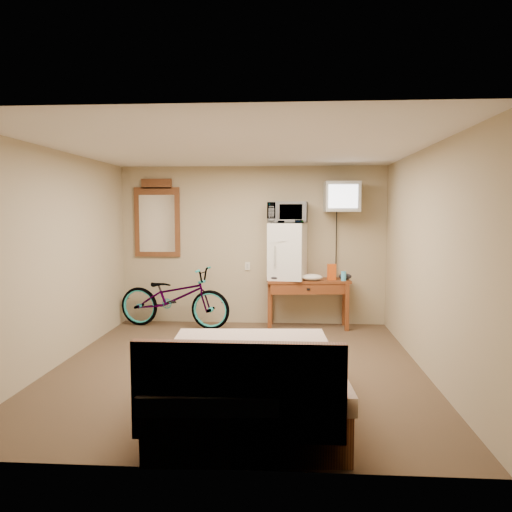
% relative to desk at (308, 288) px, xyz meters
% --- Properties ---
extents(room, '(4.60, 4.64, 2.50)m').
position_rel_desk_xyz_m(room, '(-0.87, -2.00, 0.63)').
color(room, '#473423').
rests_on(room, ground).
extents(desk, '(1.30, 0.59, 0.75)m').
position_rel_desk_xyz_m(desk, '(0.00, 0.00, 0.00)').
color(desk, brown).
rests_on(desk, floor).
extents(mini_fridge, '(0.62, 0.60, 0.86)m').
position_rel_desk_xyz_m(mini_fridge, '(-0.31, 0.03, 0.56)').
color(mini_fridge, white).
rests_on(mini_fridge, desk).
extents(microwave, '(0.62, 0.45, 0.33)m').
position_rel_desk_xyz_m(microwave, '(-0.31, 0.03, 1.16)').
color(microwave, white).
rests_on(microwave, mini_fridge).
extents(snack_bag, '(0.14, 0.10, 0.24)m').
position_rel_desk_xyz_m(snack_bag, '(0.36, -0.00, 0.25)').
color(snack_bag, '#D94F13').
rests_on(snack_bag, desk).
extents(blue_cup, '(0.08, 0.08, 0.14)m').
position_rel_desk_xyz_m(blue_cup, '(0.53, -0.07, 0.20)').
color(blue_cup, '#45BAEB').
rests_on(blue_cup, desk).
extents(cloth_cream, '(0.32, 0.25, 0.10)m').
position_rel_desk_xyz_m(cloth_cream, '(0.05, -0.10, 0.18)').
color(cloth_cream, silver).
rests_on(cloth_cream, desk).
extents(cloth_dark_a, '(0.23, 0.17, 0.09)m').
position_rel_desk_xyz_m(cloth_dark_a, '(-0.49, -0.11, 0.17)').
color(cloth_dark_a, black).
rests_on(cloth_dark_a, desk).
extents(cloth_dark_b, '(0.20, 0.16, 0.09)m').
position_rel_desk_xyz_m(cloth_dark_b, '(0.57, 0.07, 0.17)').
color(cloth_dark_b, black).
rests_on(cloth_dark_b, desk).
extents(crt_television, '(0.53, 0.60, 0.45)m').
position_rel_desk_xyz_m(crt_television, '(0.49, 0.02, 1.39)').
color(crt_television, black).
rests_on(crt_television, room).
extents(wall_mirror, '(0.73, 0.04, 1.24)m').
position_rel_desk_xyz_m(wall_mirror, '(-2.40, 0.27, 1.05)').
color(wall_mirror, brown).
rests_on(wall_mirror, room).
extents(bicycle, '(1.87, 0.92, 0.94)m').
position_rel_desk_xyz_m(bicycle, '(-2.06, -0.10, -0.15)').
color(bicycle, black).
rests_on(bicycle, floor).
extents(bed, '(1.65, 2.12, 0.90)m').
position_rel_desk_xyz_m(bed, '(-0.64, -3.38, -0.33)').
color(bed, brown).
rests_on(bed, floor).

